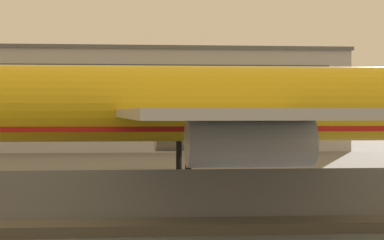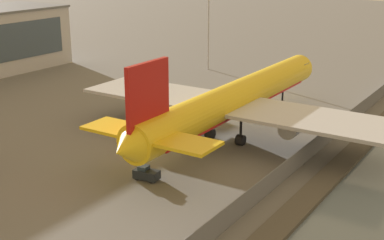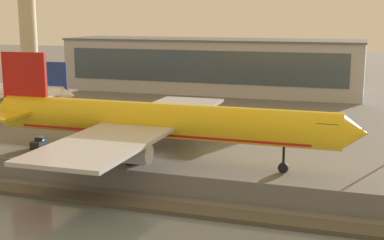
# 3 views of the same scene
# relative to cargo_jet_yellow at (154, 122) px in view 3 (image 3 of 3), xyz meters

# --- Properties ---
(ground_plane) EXTENTS (500.00, 500.00, 0.00)m
(ground_plane) POSITION_rel_cargo_jet_yellow_xyz_m (-1.00, 2.70, -5.86)
(ground_plane) COLOR #66635E
(shoreline_seawall) EXTENTS (320.00, 3.00, 0.50)m
(shoreline_seawall) POSITION_rel_cargo_jet_yellow_xyz_m (-1.00, -17.80, -5.61)
(shoreline_seawall) COLOR #474238
(shoreline_seawall) RESTS_ON ground
(perimeter_fence) EXTENTS (280.00, 0.10, 2.60)m
(perimeter_fence) POSITION_rel_cargo_jet_yellow_xyz_m (-1.00, -13.30, -4.56)
(perimeter_fence) COLOR slate
(perimeter_fence) RESTS_ON ground
(cargo_jet_yellow) EXTENTS (56.22, 48.30, 15.35)m
(cargo_jet_yellow) POSITION_rel_cargo_jet_yellow_xyz_m (0.00, 0.00, 0.00)
(cargo_jet_yellow) COLOR yellow
(cargo_jet_yellow) RESTS_ON ground
(baggage_tug) EXTENTS (1.98, 3.37, 1.80)m
(baggage_tug) POSITION_rel_cargo_jet_yellow_xyz_m (-20.20, 1.24, -5.05)
(baggage_tug) COLOR #1E2328
(baggage_tug) RESTS_ON ground
(control_tower) EXTENTS (9.98, 9.98, 42.13)m
(control_tower) POSITION_rel_cargo_jet_yellow_xyz_m (-68.04, 67.80, 17.93)
(control_tower) COLOR #C6B793
(control_tower) RESTS_ON ground
(terminal_building) EXTENTS (80.79, 18.92, 14.43)m
(terminal_building) POSITION_rel_cargo_jet_yellow_xyz_m (-12.49, 71.24, 1.37)
(terminal_building) COLOR #B2B2B7
(terminal_building) RESTS_ON ground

